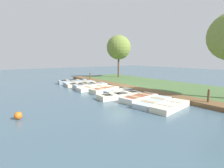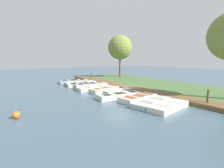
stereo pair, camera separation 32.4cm
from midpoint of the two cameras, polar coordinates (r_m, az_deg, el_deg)
ground_plane at (r=16.57m, az=1.17°, el=-2.04°), size 80.00×80.00×0.00m
shore_bank at (r=19.96m, az=12.62°, el=-0.19°), size 8.00×24.00×0.17m
dock_walkway at (r=17.32m, az=4.43°, el=-1.14°), size 1.32×22.65×0.27m
rowboat_0 at (r=21.57m, az=-13.16°, el=0.80°), size 3.45×1.84×0.44m
rowboat_1 at (r=20.30m, az=-11.08°, el=0.29°), size 3.52×1.50×0.38m
rowboat_2 at (r=19.22m, az=-10.12°, el=-0.17°), size 3.46×1.49×0.36m
rowboat_3 at (r=17.99m, az=-7.70°, el=-0.56°), size 3.42×1.47×0.44m
rowboat_4 at (r=16.85m, az=-6.28°, el=-1.31°), size 3.37×1.29×0.35m
rowboat_5 at (r=15.78m, az=-3.06°, el=-1.86°), size 2.95×1.41×0.40m
rowboat_6 at (r=14.92m, az=1.62°, el=-2.51°), size 2.88×1.40×0.37m
rowboat_7 at (r=13.45m, az=1.99°, el=-3.70°), size 3.63×1.39×0.39m
rowboat_8 at (r=12.70m, az=8.16°, el=-4.50°), size 3.12×1.54×0.40m
rowboat_9 at (r=11.83m, az=12.61°, el=-5.77°), size 3.52×1.74×0.33m
rowboat_10 at (r=11.11m, az=17.74°, el=-6.83°), size 3.19×1.56×0.36m
mooring_post_near at (r=23.25m, az=-7.57°, el=2.34°), size 0.14×0.14×1.11m
mooring_post_far at (r=12.51m, az=28.29°, el=-3.95°), size 0.14×0.14×1.11m
buoy at (r=10.10m, az=-29.14°, el=-8.99°), size 0.38×0.38×0.38m
park_tree_far_left at (r=26.37m, az=1.82°, el=11.83°), size 3.56×3.56×6.35m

